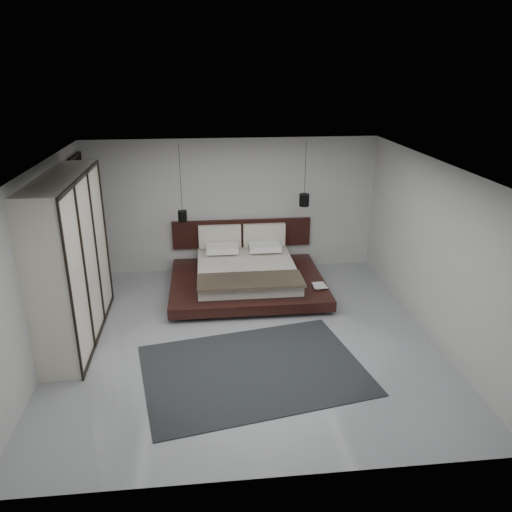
{
  "coord_description": "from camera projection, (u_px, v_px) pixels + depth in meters",
  "views": [
    {
      "loc": [
        -0.59,
        -7.12,
        4.15
      ],
      "look_at": [
        0.3,
        1.2,
        0.95
      ],
      "focal_mm": 35.0,
      "sensor_mm": 36.0,
      "label": 1
    }
  ],
  "objects": [
    {
      "name": "wall_left",
      "position": [
        43.0,
        265.0,
        7.35
      ],
      "size": [
        0.0,
        6.0,
        6.0
      ],
      "primitive_type": "plane",
      "rotation": [
        1.57,
        0.0,
        1.57
      ],
      "color": "#B0B1AE",
      "rests_on": "floor"
    },
    {
      "name": "wall_back",
      "position": [
        233.0,
        206.0,
        10.44
      ],
      "size": [
        6.0,
        0.0,
        6.0
      ],
      "primitive_type": "plane",
      "rotation": [
        1.57,
        0.0,
        0.0
      ],
      "color": "#B0B1AE",
      "rests_on": "floor"
    },
    {
      "name": "pendant_right",
      "position": [
        304.0,
        200.0,
        9.91
      ],
      "size": [
        0.2,
        0.2,
        1.27
      ],
      "color": "black",
      "rests_on": "ceiling"
    },
    {
      "name": "pendant_left",
      "position": [
        182.0,
        216.0,
        9.76
      ],
      "size": [
        0.18,
        0.18,
        1.52
      ],
      "color": "black",
      "rests_on": "ceiling"
    },
    {
      "name": "wardrobe",
      "position": [
        70.0,
        260.0,
        7.75
      ],
      "size": [
        0.63,
        2.69,
        2.64
      ],
      "color": "silver",
      "rests_on": "floor"
    },
    {
      "name": "rug",
      "position": [
        254.0,
        370.0,
        7.26
      ],
      "size": [
        3.49,
        2.78,
        0.01
      ],
      "primitive_type": "cube",
      "rotation": [
        0.0,
        0.0,
        0.19
      ],
      "color": "black",
      "rests_on": "floor"
    },
    {
      "name": "lattice_screen",
      "position": [
        83.0,
        223.0,
        9.67
      ],
      "size": [
        0.05,
        0.9,
        2.6
      ],
      "primitive_type": "cube",
      "color": "black",
      "rests_on": "floor"
    },
    {
      "name": "bed",
      "position": [
        246.0,
        274.0,
        9.83
      ],
      "size": [
        2.94,
        2.46,
        1.1
      ],
      "color": "black",
      "rests_on": "floor"
    },
    {
      "name": "wall_front",
      "position": [
        271.0,
        367.0,
        4.87
      ],
      "size": [
        6.0,
        0.0,
        6.0
      ],
      "primitive_type": "plane",
      "rotation": [
        -1.57,
        0.0,
        0.0
      ],
      "color": "#B0B1AE",
      "rests_on": "floor"
    },
    {
      "name": "floor",
      "position": [
        246.0,
        337.0,
        8.15
      ],
      "size": [
        6.0,
        6.0,
        0.0
      ],
      "primitive_type": "plane",
      "color": "gray",
      "rests_on": "ground"
    },
    {
      "name": "book_upper",
      "position": [
        313.0,
        286.0,
        9.28
      ],
      "size": [
        0.22,
        0.3,
        0.02
      ],
      "primitive_type": "imported",
      "rotation": [
        0.0,
        0.0,
        -0.05
      ],
      "color": "#99724C",
      "rests_on": "book_lower"
    },
    {
      "name": "wall_right",
      "position": [
        432.0,
        250.0,
        7.95
      ],
      "size": [
        0.0,
        6.0,
        6.0
      ],
      "primitive_type": "plane",
      "rotation": [
        1.57,
        0.0,
        -1.57
      ],
      "color": "#B0B1AE",
      "rests_on": "floor"
    },
    {
      "name": "book_lower",
      "position": [
        314.0,
        286.0,
        9.32
      ],
      "size": [
        0.25,
        0.32,
        0.03
      ],
      "primitive_type": "imported",
      "rotation": [
        0.0,
        0.0,
        0.08
      ],
      "color": "#99724C",
      "rests_on": "bed"
    },
    {
      "name": "ceiling",
      "position": [
        244.0,
        166.0,
        7.15
      ],
      "size": [
        6.0,
        6.0,
        0.0
      ],
      "primitive_type": "plane",
      "rotation": [
        3.14,
        0.0,
        0.0
      ],
      "color": "white",
      "rests_on": "wall_back"
    }
  ]
}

